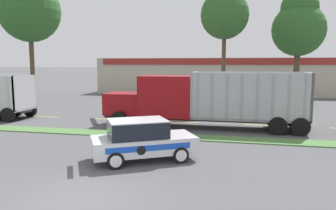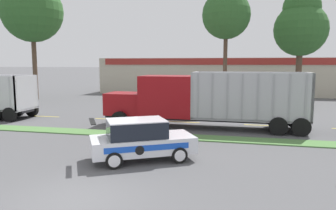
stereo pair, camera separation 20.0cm
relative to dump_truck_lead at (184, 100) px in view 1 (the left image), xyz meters
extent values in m
plane|color=#515154|center=(-1.17, -11.96, -1.72)|extent=(600.00, 600.00, 0.00)
cube|color=#517F42|center=(-1.17, -3.04, -1.69)|extent=(120.00, 1.40, 0.06)
cube|color=yellow|center=(-11.20, 1.66, -1.71)|extent=(2.40, 0.14, 0.01)
cube|color=yellow|center=(-5.80, 1.66, -1.71)|extent=(2.40, 0.14, 0.01)
cube|color=yellow|center=(-0.40, 1.66, -1.71)|extent=(2.40, 0.14, 0.01)
cube|color=yellow|center=(5.00, 1.66, -1.71)|extent=(2.40, 0.14, 0.01)
cube|color=black|center=(1.17, 0.00, -1.10)|extent=(12.68, 1.39, 0.18)
cube|color=maroon|center=(-3.95, 0.00, -0.30)|extent=(2.44, 2.07, 1.42)
cube|color=#B7B7BC|center=(-5.20, 0.00, -0.30)|extent=(0.06, 1.77, 1.21)
cube|color=maroon|center=(-1.06, 0.00, 0.28)|extent=(3.34, 2.53, 2.59)
cube|color=black|center=(-2.75, 0.00, 0.74)|extent=(0.04, 2.15, 1.16)
cylinder|color=silver|center=(0.72, -0.82, 1.00)|extent=(0.14, 0.14, 1.43)
cube|color=#ADADB2|center=(4.06, 0.00, -0.95)|extent=(6.90, 2.53, 0.12)
cube|color=#ADADB2|center=(0.70, 0.00, 0.44)|extent=(0.16, 2.53, 2.79)
cube|color=#ADADB2|center=(7.43, 0.00, 0.44)|extent=(0.16, 2.53, 2.79)
cube|color=#ADADB2|center=(4.06, -1.18, 0.44)|extent=(6.90, 0.16, 2.79)
cube|color=#ADADB2|center=(4.06, 1.19, 0.44)|extent=(6.90, 0.16, 2.79)
cube|color=#99999E|center=(1.05, -1.28, 0.44)|extent=(0.10, 0.04, 2.65)
cube|color=#99999E|center=(1.91, -1.28, 0.44)|extent=(0.10, 0.04, 2.65)
cube|color=#99999E|center=(2.77, -1.28, 0.44)|extent=(0.10, 0.04, 2.65)
cube|color=#99999E|center=(3.63, -1.28, 0.44)|extent=(0.10, 0.04, 2.65)
cube|color=#99999E|center=(4.50, -1.28, 0.44)|extent=(0.10, 0.04, 2.65)
cube|color=#99999E|center=(5.36, -1.28, 0.44)|extent=(0.10, 0.04, 2.65)
cube|color=#99999E|center=(6.22, -1.28, 0.44)|extent=(0.10, 0.04, 2.65)
cube|color=#99999E|center=(7.08, -1.28, 0.44)|extent=(0.10, 0.04, 2.65)
cylinder|color=black|center=(-3.95, -1.24, -1.19)|extent=(1.05, 0.30, 1.05)
cylinder|color=black|center=(-3.95, 1.25, -1.19)|extent=(1.05, 0.30, 1.05)
cylinder|color=black|center=(6.91, -1.24, -1.19)|extent=(1.05, 0.30, 1.05)
cylinder|color=black|center=(6.91, 1.25, -1.19)|extent=(1.05, 0.30, 1.05)
cylinder|color=black|center=(5.68, -1.24, -1.19)|extent=(1.05, 0.30, 1.05)
cylinder|color=black|center=(5.68, 1.25, -1.19)|extent=(1.05, 0.30, 1.05)
cube|color=silver|center=(-11.71, 0.25, 0.26)|extent=(0.16, 2.51, 2.46)
cube|color=silver|center=(-14.49, 1.43, 0.26)|extent=(5.71, 0.16, 2.46)
cube|color=#B2B2B7|center=(-12.11, -1.02, 0.26)|extent=(0.10, 0.04, 2.34)
cylinder|color=black|center=(-12.23, -0.98, -1.21)|extent=(1.02, 0.30, 1.02)
cylinder|color=black|center=(-12.23, 1.49, -1.21)|extent=(1.02, 0.30, 1.02)
cylinder|color=black|center=(-13.43, 1.49, -1.21)|extent=(1.02, 0.30, 1.02)
cylinder|color=black|center=(-14.63, 1.49, -1.21)|extent=(1.02, 0.30, 1.02)
cube|color=silver|center=(-0.42, -7.54, -1.04)|extent=(4.68, 3.78, 0.68)
cube|color=black|center=(-0.64, -7.67, -0.36)|extent=(2.89, 2.62, 0.69)
cube|color=silver|center=(-0.64, -7.67, 0.01)|extent=(2.89, 2.62, 0.04)
cube|color=black|center=(-2.20, -8.56, 0.05)|extent=(0.92, 1.42, 0.03)
cube|color=blue|center=(0.06, -8.37, -0.97)|extent=(3.00, 1.72, 0.24)
cylinder|color=black|center=(-0.22, -8.53, -1.04)|extent=(0.33, 0.19, 0.37)
cylinder|color=black|center=(1.20, -7.67, -1.38)|extent=(0.68, 0.51, 0.67)
cylinder|color=silver|center=(1.25, -7.76, -1.38)|extent=(0.41, 0.24, 0.47)
cylinder|color=black|center=(0.30, -6.09, -1.38)|extent=(0.68, 0.51, 0.67)
cylinder|color=silver|center=(0.25, -6.00, -1.38)|extent=(0.41, 0.24, 0.47)
cylinder|color=black|center=(-1.13, -8.99, -1.38)|extent=(0.68, 0.51, 0.67)
cylinder|color=silver|center=(-1.08, -9.08, -1.38)|extent=(0.41, 0.24, 0.47)
cylinder|color=black|center=(-2.03, -7.41, -1.38)|extent=(0.68, 0.51, 0.67)
cylinder|color=silver|center=(-2.08, -7.32, -1.38)|extent=(0.41, 0.24, 0.47)
cube|color=#BCB29E|center=(3.00, 26.70, 0.66)|extent=(36.82, 12.00, 4.74)
cube|color=maroon|center=(3.00, 20.65, 2.58)|extent=(34.98, 0.10, 0.80)
cylinder|color=brown|center=(-19.52, 12.51, 2.25)|extent=(0.51, 0.51, 7.94)
sphere|color=#2D5B28|center=(-19.52, 12.51, 8.08)|extent=(6.76, 6.76, 6.76)
cylinder|color=brown|center=(8.78, 13.00, 1.22)|extent=(0.57, 0.57, 5.86)
sphere|color=#2D5B28|center=(8.78, 13.00, 5.52)|extent=(4.97, 4.97, 4.97)
sphere|color=#2D5B28|center=(8.78, 13.00, 7.50)|extent=(3.48, 3.48, 3.48)
cylinder|color=brown|center=(1.99, 9.68, 1.87)|extent=(0.36, 0.36, 7.17)
sphere|color=#2D5B28|center=(1.99, 9.68, 6.63)|extent=(4.29, 4.29, 4.29)
camera|label=1|loc=(3.51, -20.56, 2.38)|focal=35.00mm
camera|label=2|loc=(3.71, -20.51, 2.38)|focal=35.00mm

